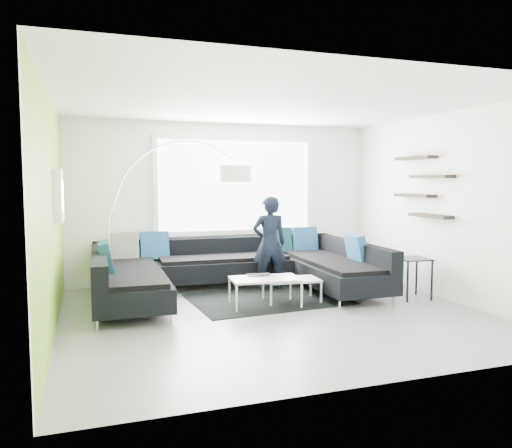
{
  "coord_description": "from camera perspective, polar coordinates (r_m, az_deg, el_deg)",
  "views": [
    {
      "loc": [
        -2.35,
        -6.17,
        1.79
      ],
      "look_at": [
        0.05,
        0.9,
        1.14
      ],
      "focal_mm": 35.0,
      "sensor_mm": 36.0,
      "label": 1
    }
  ],
  "objects": [
    {
      "name": "rug",
      "position": [
        7.63,
        1.26,
        -8.53
      ],
      "size": [
        2.36,
        1.79,
        0.01
      ],
      "primitive_type": "cube",
      "rotation": [
        0.0,
        0.0,
        0.07
      ],
      "color": "black",
      "rests_on": "ground"
    },
    {
      "name": "coffee_table",
      "position": [
        7.31,
        2.6,
        -7.54
      ],
      "size": [
        1.31,
        0.83,
        0.41
      ],
      "primitive_type": "cube",
      "rotation": [
        0.0,
        0.0,
        -0.09
      ],
      "color": "white",
      "rests_on": "ground"
    },
    {
      "name": "person",
      "position": [
        8.16,
        1.54,
        -2.21
      ],
      "size": [
        0.64,
        0.49,
        1.54
      ],
      "primitive_type": "imported",
      "rotation": [
        0.0,
        0.0,
        3.03
      ],
      "color": "black",
      "rests_on": "ground"
    },
    {
      "name": "side_table",
      "position": [
        7.97,
        17.42,
        -5.94
      ],
      "size": [
        0.48,
        0.48,
        0.62
      ],
      "primitive_type": "cube",
      "rotation": [
        0.0,
        0.0,
        -0.07
      ],
      "color": "black",
      "rests_on": "ground"
    },
    {
      "name": "sectional_sofa",
      "position": [
        7.77,
        -2.29,
        -5.3
      ],
      "size": [
        4.29,
        2.7,
        0.92
      ],
      "rotation": [
        0.0,
        0.0,
        -0.02
      ],
      "color": "black",
      "rests_on": "ground"
    },
    {
      "name": "arc_lamp",
      "position": [
        7.88,
        -16.47,
        0.57
      ],
      "size": [
        2.33,
        0.99,
        2.42
      ],
      "primitive_type": null,
      "rotation": [
        0.0,
        0.0,
        -0.11
      ],
      "color": "white",
      "rests_on": "ground"
    },
    {
      "name": "laptop",
      "position": [
        7.23,
        0.4,
        -5.9
      ],
      "size": [
        0.41,
        0.31,
        0.03
      ],
      "primitive_type": "imported",
      "rotation": [
        0.0,
        0.0,
        -0.13
      ],
      "color": "black",
      "rests_on": "coffee_table"
    },
    {
      "name": "ground",
      "position": [
        6.84,
        2.06,
        -10.18
      ],
      "size": [
        5.5,
        5.5,
        0.0
      ],
      "primitive_type": "plane",
      "color": "slate",
      "rests_on": "ground"
    },
    {
      "name": "room_shell",
      "position": [
        6.81,
        1.79,
        5.15
      ],
      "size": [
        5.54,
        5.04,
        2.82
      ],
      "color": "white",
      "rests_on": "ground"
    }
  ]
}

